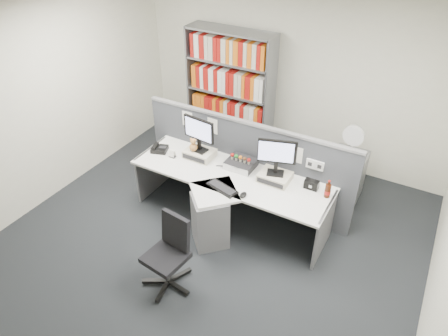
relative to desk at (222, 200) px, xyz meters
The scene contains 21 objects.
ground 0.75m from the desk, 90.00° to the right, with size 5.50×5.50×0.00m, color #26292C.
room_shell 1.46m from the desk, 90.00° to the right, with size 5.04×5.54×2.72m.
partition 0.68m from the desk, 89.59° to the left, with size 3.00×0.08×1.27m.
desk is the anchor object (origin of this frame).
monitor_riser_left 0.75m from the desk, 145.80° to the left, with size 0.38×0.31×0.10m.
monitor_riser_right 0.73m from the desk, 35.35° to the left, with size 0.38×0.31×0.10m.
monitor_left 0.94m from the desk, 145.67° to the left, with size 0.47×0.17×0.48m.
monitor_right 0.93m from the desk, 35.49° to the left, with size 0.45×0.21×0.48m.
desktop_pc 0.54m from the desk, 85.34° to the left, with size 0.36×0.32×0.10m.
figurines 0.59m from the desk, 85.16° to the left, with size 0.29×0.05×0.09m.
keyboard 0.30m from the desk, 58.32° to the right, with size 0.43×0.25×0.03m.
mouse 0.46m from the desk, 15.03° to the right, with size 0.07×0.11×0.04m, color black.
desk_phone 1.19m from the desk, 168.36° to the left, with size 0.26×0.25×0.09m.
desk_calendar 0.95m from the desk, 167.47° to the left, with size 0.09×0.07×0.11m.
plush_toy 0.84m from the desk, 151.70° to the left, with size 0.11×0.11×0.19m.
speaker 1.13m from the desk, 24.44° to the left, with size 0.17×0.09×0.11m, color black.
cola_bottle 1.31m from the desk, 17.62° to the left, with size 0.07×0.07×0.23m.
shelving_unit 2.12m from the desk, 115.96° to the left, with size 1.41×0.40×2.00m.
filing_cabinet 1.85m from the desk, 49.39° to the left, with size 0.45×0.61×0.70m.
desk_fan 1.92m from the desk, 49.38° to the left, with size 0.29×0.17×0.48m.
office_chair 1.05m from the desk, 93.20° to the right, with size 0.57×0.58×0.87m.
Camera 1 is at (2.01, -2.91, 3.75)m, focal length 32.96 mm.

